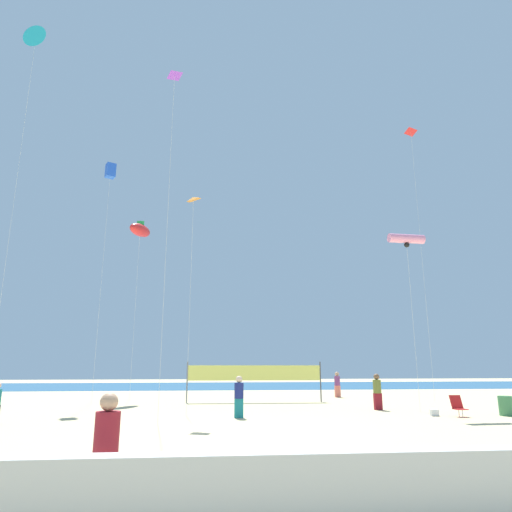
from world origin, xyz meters
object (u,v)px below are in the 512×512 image
beachgoer_plum_shirt (337,384)px  beach_handbag (434,413)px  volleyball_net (255,374)px  kite_pink_tube (406,239)px  kite_violet_diamond (174,80)px  trash_barrel (506,406)px  kite_red_diamond (411,135)px  kite_blue_box (110,171)px  kite_orange_diamond (193,201)px  toddler_figure (138,480)px  kite_cyan_delta (36,38)px  kite_red_inflatable (140,230)px  folding_beach_chair (458,405)px  mother_figure (106,445)px  beachgoer_olive_shirt (377,390)px  beachgoer_navy_shirt (239,395)px

beachgoer_plum_shirt → beach_handbag: (0.83, -12.32, -0.78)m
volleyball_net → kite_pink_tube: size_ratio=0.94×
beachgoer_plum_shirt → kite_violet_diamond: (-11.05, -13.73, 14.03)m
trash_barrel → kite_red_diamond: kite_red_diamond is taller
kite_blue_box → kite_orange_diamond: (5.76, -7.25, -4.53)m
kite_blue_box → kite_pink_tube: bearing=-21.7°
toddler_figure → kite_red_diamond: (15.25, 20.32, 17.88)m
kite_cyan_delta → kite_red_inflatable: kite_cyan_delta is taller
kite_orange_diamond → toddler_figure: bearing=-90.6°
beachgoer_plum_shirt → kite_violet_diamond: size_ratio=0.11×
folding_beach_chair → kite_red_diamond: size_ratio=0.05×
kite_violet_diamond → mother_figure: bearing=-88.6°
folding_beach_chair → kite_violet_diamond: bearing=156.5°
mother_figure → kite_violet_diamond: size_ratio=0.11×
kite_orange_diamond → volleyball_net: bearing=62.4°
trash_barrel → kite_red_inflatable: bearing=146.4°
kite_red_diamond → volleyball_net: bearing=178.0°
beachgoer_plum_shirt → folding_beach_chair: 12.75m
beachgoer_olive_shirt → beach_handbag: beachgoer_olive_shirt is taller
kite_orange_diamond → kite_red_inflatable: size_ratio=0.84×
toddler_figure → kite_pink_tube: bearing=45.2°
trash_barrel → kite_violet_diamond: (-15.13, -1.21, 14.53)m
beachgoer_navy_shirt → kite_pink_tube: (8.81, 1.52, 7.67)m
beachgoer_navy_shirt → kite_cyan_delta: kite_cyan_delta is taller
beachgoer_navy_shirt → kite_violet_diamond: size_ratio=0.11×
beachgoer_plum_shirt → kite_red_diamond: bearing=-79.2°
beach_handbag → mother_figure: bearing=-133.9°
beachgoer_plum_shirt → kite_violet_diamond: 22.53m
beachgoer_plum_shirt → kite_red_inflatable: kite_red_inflatable is taller
beachgoer_navy_shirt → kite_violet_diamond: kite_violet_diamond is taller
folding_beach_chair → trash_barrel: size_ratio=1.05×
trash_barrel → kite_pink_tube: 8.95m
toddler_figure → kite_cyan_delta: 27.63m
mother_figure → kite_red_inflatable: 26.60m
beachgoer_olive_shirt → kite_cyan_delta: (-19.09, 0.85, 19.88)m
toddler_figure → kite_violet_diamond: size_ratio=0.05×
beach_handbag → kite_violet_diamond: kite_violet_diamond is taller
kite_violet_diamond → beachgoer_olive_shirt: bearing=23.1°
kite_violet_diamond → kite_red_diamond: bearing=30.7°
kite_cyan_delta → kite_red_inflatable: bearing=56.2°
beachgoer_olive_shirt → volleyball_net: size_ratio=0.21×
volleyball_net → kite_red_inflatable: 13.30m
beachgoer_plum_shirt → kite_red_inflatable: bearing=142.0°
kite_pink_tube → kite_red_inflatable: (-15.27, 10.24, 3.10)m
kite_pink_tube → kite_orange_diamond: bearing=-177.3°
folding_beach_chair → kite_pink_tube: bearing=82.8°
kite_pink_tube → trash_barrel: bearing=-32.4°
kite_cyan_delta → kite_pink_tube: bearing=-6.0°
beachgoer_olive_shirt → kite_orange_diamond: kite_orange_diamond is taller
kite_pink_tube → kite_red_diamond: bearing=57.9°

